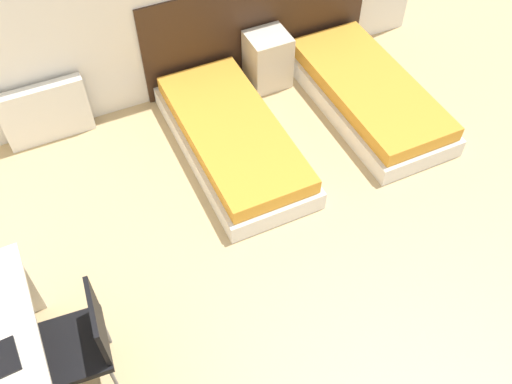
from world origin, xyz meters
TOP-DOWN VIEW (x-y plane):
  - headboard_panel at (0.93, 4.28)m, footprint 2.38×0.03m
  - bed_near_window at (0.22, 3.30)m, footprint 0.86×1.88m
  - bed_near_door at (1.64, 3.30)m, footprint 0.86×1.88m
  - nightstand at (0.93, 4.06)m, footprint 0.40×0.37m
  - radiator at (-1.23, 4.20)m, footprint 0.78×0.12m
  - chair_near_laptop at (-1.48, 1.78)m, footprint 0.50×0.50m

SIDE VIEW (x-z plane):
  - bed_near_window at x=0.22m, z-range -0.01..0.32m
  - bed_near_door at x=1.64m, z-range -0.01..0.32m
  - nightstand at x=0.93m, z-range 0.00..0.56m
  - radiator at x=-1.23m, z-range 0.00..0.59m
  - chair_near_laptop at x=-1.48m, z-range 0.07..0.93m
  - headboard_panel at x=0.93m, z-range 0.00..1.03m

